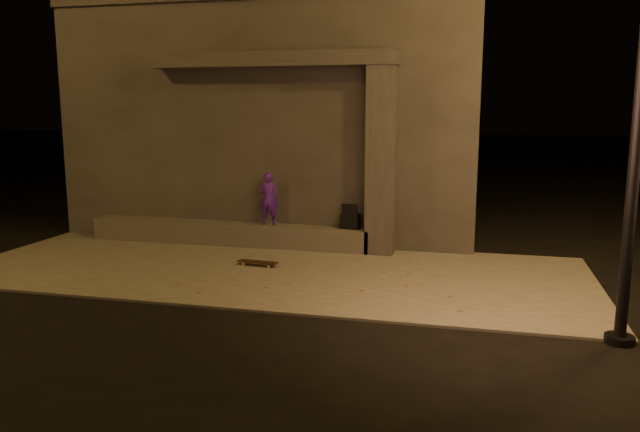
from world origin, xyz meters
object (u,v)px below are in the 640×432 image
(backpack, at_px, (350,220))
(skateboarder, at_px, (269,199))
(column, at_px, (381,161))
(skateboard, at_px, (258,262))

(backpack, bearing_deg, skateboarder, -172.33)
(column, xyz_separation_m, skateboard, (-1.97, -1.60, -1.73))
(skateboard, bearing_deg, column, 44.90)
(skateboarder, height_order, backpack, skateboarder)
(skateboard, bearing_deg, backpack, 55.21)
(skateboarder, bearing_deg, skateboard, 90.27)
(column, height_order, skateboarder, column)
(column, distance_m, skateboarder, 2.44)
(column, bearing_deg, skateboarder, 180.00)
(skateboarder, bearing_deg, backpack, 168.71)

